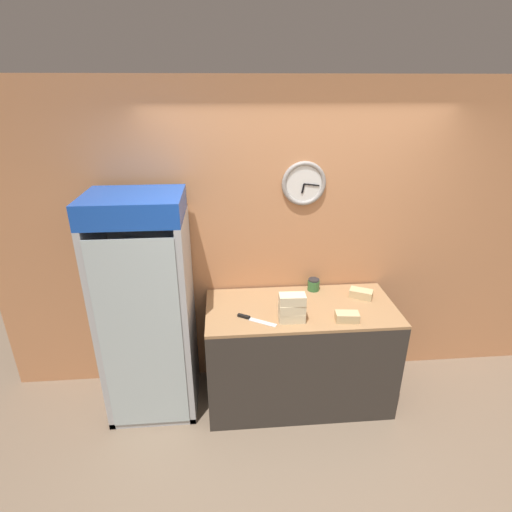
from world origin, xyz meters
The scene contains 11 objects.
ground_plane centered at (0.00, 0.00, 0.00)m, with size 14.00×14.00×0.00m, color #7A6651.
wall_back centered at (0.00, 1.32, 1.35)m, with size 5.20×0.09×2.70m.
prep_counter centered at (0.00, 0.91, 0.47)m, with size 1.57×0.72×0.93m.
beverage_cooler centered at (-1.26, 1.00, 1.04)m, with size 0.71×0.64×1.91m.
sandwich_stack_bottom centered at (-0.11, 0.71, 0.97)m, with size 0.20×0.11×0.08m.
sandwich_stack_middle centered at (-0.11, 0.71, 1.05)m, with size 0.20×0.11×0.08m.
sandwich_stack_top centered at (-0.11, 0.71, 1.13)m, with size 0.21×0.12×0.08m.
sandwich_flat_left centered at (0.54, 1.02, 0.97)m, with size 0.22×0.18×0.07m.
sandwich_flat_right centered at (0.32, 0.67, 0.97)m, with size 0.19×0.12×0.07m.
chefs_knife centered at (-0.42, 0.75, 0.94)m, with size 0.30×0.20×0.02m.
condiment_jar centered at (0.16, 1.19, 0.99)m, with size 0.11×0.11×0.11m.
Camera 1 is at (-0.61, -1.91, 2.63)m, focal length 28.00 mm.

